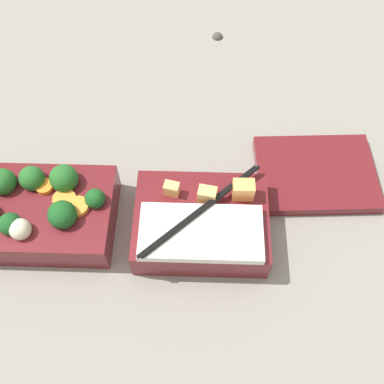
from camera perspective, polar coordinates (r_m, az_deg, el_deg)
name	(u,v)px	position (r m, az deg, el deg)	size (l,w,h in m)	color
ground_plane	(123,229)	(0.65, -8.76, -4.70)	(3.00, 3.00, 0.00)	gray
bento_tray_vegetable	(47,211)	(0.65, -17.94, -2.31)	(0.18, 0.13, 0.08)	maroon
bento_tray_rice	(202,224)	(0.61, 1.22, -4.05)	(0.18, 0.15, 0.08)	maroon
bento_lid	(316,174)	(0.70, 15.41, 2.24)	(0.18, 0.13, 0.02)	maroon
pebble_0	(217,35)	(0.89, 3.26, 19.27)	(0.02, 0.02, 0.02)	#474442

